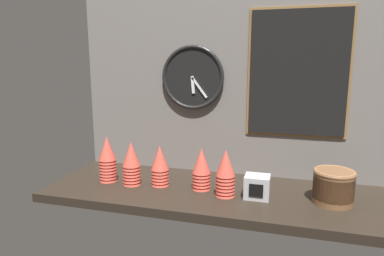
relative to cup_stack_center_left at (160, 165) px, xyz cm
name	(u,v)px	position (x,y,z in cm)	size (l,w,h in cm)	color
ground_plane	(218,194)	(28.16, 1.76, -11.80)	(160.00, 56.00, 4.00)	black
wall_tiled_back	(230,74)	(28.16, 28.26, 42.70)	(160.00, 3.00, 105.00)	slate
cup_stack_center_left	(160,165)	(0.00, 0.00, 0.00)	(8.56, 8.56, 19.61)	#DB4C3D
cup_stack_far_left	(108,159)	(-27.04, -1.56, 1.54)	(8.56, 8.56, 22.70)	#DB4C3D
cup_stack_left	(131,163)	(-13.45, -2.99, 0.77)	(8.56, 8.56, 21.15)	#DB4C3D
cup_stack_center	(201,169)	(20.34, 0.47, 0.00)	(8.56, 8.56, 19.61)	#DB4C3D
cup_stack_center_right	(225,173)	(32.51, -4.65, 0.77)	(8.56, 8.56, 21.15)	#DB4C3D
bowl_stack_far_right	(333,186)	(77.49, 0.05, -2.26)	(16.94, 16.94, 14.33)	brown
wall_clock	(193,78)	(9.14, 25.22, 40.57)	(33.27, 2.70, 33.27)	black
menu_board	(298,73)	(61.14, 26.10, 43.18)	(47.60, 1.32, 61.73)	olive
napkin_dispenser	(257,187)	(46.30, -2.99, -4.81)	(10.77, 9.80, 9.98)	#B7B7BC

